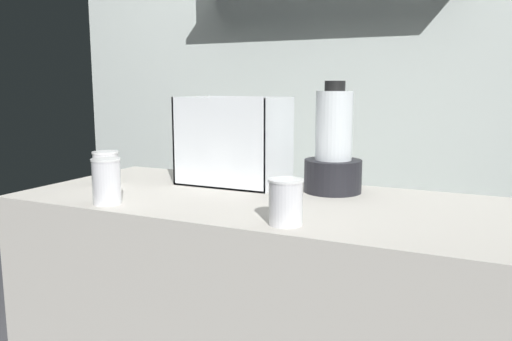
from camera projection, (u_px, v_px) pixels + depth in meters
counter at (256, 340)px, 1.57m from camera, size 1.40×0.64×0.90m
back_wall_unit at (335, 76)px, 2.12m from camera, size 2.60×0.24×2.50m
carrot_display_bin at (234, 157)px, 1.71m from camera, size 0.33×0.23×0.29m
blender_pitcher at (333, 152)px, 1.56m from camera, size 0.18×0.18×0.34m
juice_cup_mango_far_left at (106, 170)px, 1.69m from camera, size 0.09×0.09×0.11m
juice_cup_pomegranate_left at (107, 184)px, 1.41m from camera, size 0.08×0.08×0.13m
juice_cup_mango_middle at (286, 204)px, 1.20m from camera, size 0.08×0.08×0.11m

